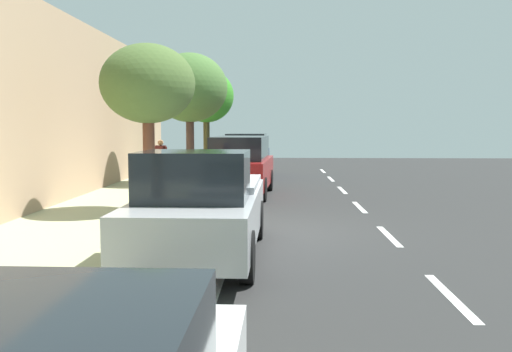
# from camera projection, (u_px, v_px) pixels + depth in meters

# --- Properties ---
(ground) EXTENTS (55.71, 55.71, 0.00)m
(ground) POSITION_uv_depth(u_px,v_px,m) (265.00, 231.00, 12.44)
(ground) COLOR #292929
(sidewalk) EXTENTS (3.78, 34.82, 0.14)m
(sidewalk) POSITION_uv_depth(u_px,v_px,m) (87.00, 227.00, 12.57)
(sidewalk) COLOR #AAAC86
(sidewalk) RESTS_ON ground
(curb_edge) EXTENTS (0.16, 34.82, 0.14)m
(curb_edge) POSITION_uv_depth(u_px,v_px,m) (173.00, 227.00, 12.50)
(curb_edge) COLOR gray
(curb_edge) RESTS_ON ground
(lane_stripe_centre) EXTENTS (0.14, 35.80, 0.01)m
(lane_stripe_centre) POSITION_uv_depth(u_px,v_px,m) (389.00, 236.00, 11.85)
(lane_stripe_centre) COLOR white
(lane_stripe_centre) RESTS_ON ground
(lane_stripe_bike_edge) EXTENTS (0.12, 34.82, 0.01)m
(lane_stripe_bike_edge) POSITION_uv_depth(u_px,v_px,m) (238.00, 231.00, 12.46)
(lane_stripe_bike_edge) COLOR white
(lane_stripe_bike_edge) RESTS_ON ground
(parked_suv_dark_blue_nearest) EXTENTS (2.03, 4.73, 1.99)m
(parked_suv_dark_blue_nearest) POSITION_uv_depth(u_px,v_px,m) (247.00, 155.00, 25.14)
(parked_suv_dark_blue_nearest) COLOR navy
(parked_suv_dark_blue_nearest) RESTS_ON ground
(parked_suv_red_second) EXTENTS (2.18, 4.80, 1.99)m
(parked_suv_red_second) POSITION_uv_depth(u_px,v_px,m) (241.00, 165.00, 18.63)
(parked_suv_red_second) COLOR maroon
(parked_suv_red_second) RESTS_ON ground
(parked_pickup_silver_mid) EXTENTS (2.09, 5.33, 1.95)m
(parked_pickup_silver_mid) POSITION_uv_depth(u_px,v_px,m) (202.00, 208.00, 9.83)
(parked_pickup_silver_mid) COLOR #B7BABF
(parked_pickup_silver_mid) RESTS_ON ground
(bicycle_at_curb) EXTENTS (1.30, 1.25, 0.78)m
(bicycle_at_curb) POSITION_uv_depth(u_px,v_px,m) (204.00, 202.00, 14.27)
(bicycle_at_curb) COLOR black
(bicycle_at_curb) RESTS_ON ground
(cyclist_with_backpack) EXTENTS (0.55, 0.53, 1.72)m
(cyclist_with_backpack) POSITION_uv_depth(u_px,v_px,m) (198.00, 175.00, 14.65)
(cyclist_with_backpack) COLOR #C6B284
(cyclist_with_backpack) RESTS_ON ground
(street_tree_near_cyclist) EXTENTS (2.58, 2.58, 4.85)m
(street_tree_near_cyclist) POSITION_uv_depth(u_px,v_px,m) (206.00, 96.00, 25.95)
(street_tree_near_cyclist) COLOR #4B4426
(street_tree_near_cyclist) RESTS_ON sidewalk
(street_tree_mid_block) EXTENTS (2.87, 2.87, 4.94)m
(street_tree_mid_block) POSITION_uv_depth(u_px,v_px,m) (190.00, 88.00, 20.95)
(street_tree_mid_block) COLOR #4B3730
(street_tree_mid_block) RESTS_ON sidewalk
(street_tree_far_end) EXTENTS (2.41, 2.41, 4.29)m
(street_tree_far_end) POSITION_uv_depth(u_px,v_px,m) (148.00, 85.00, 14.12)
(street_tree_far_end) COLOR brown
(street_tree_far_end) RESTS_ON sidewalk
(pedestrian_on_phone) EXTENTS (0.57, 0.37, 1.64)m
(pedestrian_on_phone) POSITION_uv_depth(u_px,v_px,m) (161.00, 157.00, 22.47)
(pedestrian_on_phone) COLOR black
(pedestrian_on_phone) RESTS_ON sidewalk
(fire_hydrant) EXTENTS (0.22, 0.22, 0.84)m
(fire_hydrant) POSITION_uv_depth(u_px,v_px,m) (195.00, 179.00, 18.75)
(fire_hydrant) COLOR red
(fire_hydrant) RESTS_ON sidewalk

